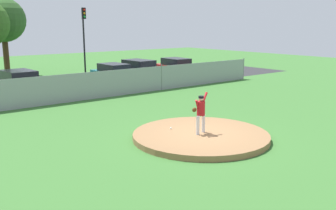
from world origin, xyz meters
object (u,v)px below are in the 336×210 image
at_px(pitcher_youth, 201,111).
at_px(traffic_light_far, 84,31).
at_px(baseball, 171,128).
at_px(parked_car_red, 176,68).
at_px(traffic_cone_orange, 73,84).
at_px(parked_car_slate, 139,70).
at_px(parked_car_charcoal, 19,83).
at_px(parked_car_teal, 114,75).

height_order(pitcher_youth, traffic_light_far, traffic_light_far).
bearing_deg(baseball, parked_car_red, 49.62).
distance_m(parked_car_red, traffic_cone_orange, 9.39).
xyz_separation_m(pitcher_youth, parked_car_slate, (7.26, 14.99, -0.37)).
relative_size(baseball, parked_car_slate, 0.02).
height_order(parked_car_slate, traffic_cone_orange, parked_car_slate).
bearing_deg(parked_car_slate, baseball, -119.41).
bearing_deg(pitcher_youth, traffic_cone_orange, 84.86).
bearing_deg(baseball, parked_car_charcoal, 99.12).
height_order(baseball, parked_car_charcoal, parked_car_charcoal).
relative_size(parked_car_charcoal, traffic_cone_orange, 7.84).
relative_size(parked_car_charcoal, parked_car_teal, 1.03).
distance_m(pitcher_youth, baseball, 1.59).
relative_size(pitcher_youth, parked_car_charcoal, 0.38).
relative_size(parked_car_teal, parked_car_red, 0.99).
bearing_deg(pitcher_youth, traffic_light_far, 76.90).
height_order(parked_car_charcoal, traffic_light_far, traffic_light_far).
bearing_deg(parked_car_teal, pitcher_youth, -107.41).
bearing_deg(baseball, pitcher_youth, -67.58).
distance_m(parked_car_teal, parked_car_slate, 2.94).
relative_size(parked_car_teal, traffic_light_far, 0.73).
distance_m(parked_car_red, traffic_light_far, 8.24).
height_order(parked_car_red, traffic_cone_orange, parked_car_red).
height_order(parked_car_teal, traffic_cone_orange, parked_car_teal).
relative_size(parked_car_teal, traffic_cone_orange, 7.63).
relative_size(baseball, parked_car_teal, 0.02).
bearing_deg(parked_car_red, pitcher_youth, -126.62).
relative_size(parked_car_slate, traffic_light_far, 0.82).
bearing_deg(parked_car_charcoal, traffic_cone_orange, 9.00).
bearing_deg(traffic_light_far, baseball, -105.54).
distance_m(pitcher_youth, parked_car_slate, 16.66).
distance_m(parked_car_slate, parked_car_red, 3.49).
height_order(traffic_cone_orange, traffic_light_far, traffic_light_far).
height_order(pitcher_youth, parked_car_charcoal, pitcher_youth).
xyz_separation_m(parked_car_slate, traffic_cone_orange, (-5.94, -0.34, -0.53)).
xyz_separation_m(pitcher_youth, parked_car_teal, (4.44, 14.14, -0.40)).
distance_m(parked_car_charcoal, parked_car_red, 13.26).
xyz_separation_m(baseball, parked_car_teal, (4.94, 12.92, 0.50)).
xyz_separation_m(baseball, parked_car_charcoal, (-2.06, 12.82, 0.51)).
distance_m(pitcher_youth, traffic_light_far, 19.28).
height_order(pitcher_youth, parked_car_red, pitcher_youth).
bearing_deg(parked_car_teal, traffic_light_far, 91.40).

